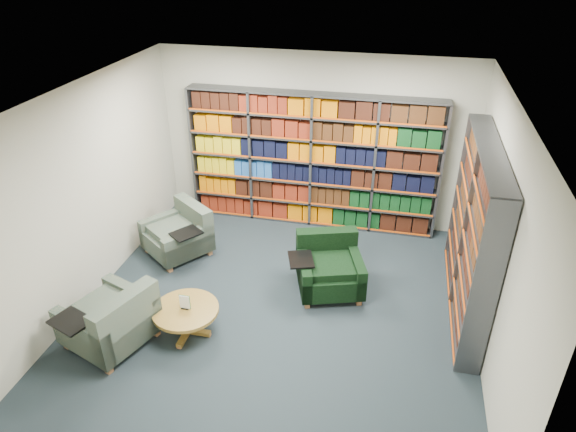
% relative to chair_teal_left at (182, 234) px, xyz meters
% --- Properties ---
extents(room_shell, '(5.02, 5.02, 2.82)m').
position_rel_chair_teal_left_xyz_m(room_shell, '(1.75, -0.98, 1.09)').
color(room_shell, black).
rests_on(room_shell, ground).
extents(bookshelf_back, '(4.00, 0.28, 2.20)m').
position_rel_chair_teal_left_xyz_m(bookshelf_back, '(1.75, 1.36, 0.79)').
color(bookshelf_back, '#47494F').
rests_on(bookshelf_back, ground).
extents(bookshelf_right, '(0.28, 2.50, 2.20)m').
position_rel_chair_teal_left_xyz_m(bookshelf_right, '(4.09, -0.38, 0.79)').
color(bookshelf_right, '#47494F').
rests_on(bookshelf_right, ground).
extents(chair_teal_left, '(1.16, 1.16, 0.76)m').
position_rel_chair_teal_left_xyz_m(chair_teal_left, '(0.00, 0.00, 0.00)').
color(chair_teal_left, '#082730').
rests_on(chair_teal_left, ground).
extents(chair_green_right, '(1.11, 1.06, 0.77)m').
position_rel_chair_teal_left_xyz_m(chair_green_right, '(2.32, -0.39, 0.00)').
color(chair_green_right, black).
rests_on(chair_green_right, ground).
extents(chair_teal_front, '(1.14, 1.18, 0.81)m').
position_rel_chair_teal_left_xyz_m(chair_teal_front, '(0.03, -2.08, 0.02)').
color(chair_teal_front, '#082730').
rests_on(chair_teal_front, ground).
extents(coffee_table, '(0.80, 0.80, 0.56)m').
position_rel_chair_teal_left_xyz_m(coffee_table, '(0.78, -1.71, -0.00)').
color(coffee_table, olive).
rests_on(coffee_table, ground).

